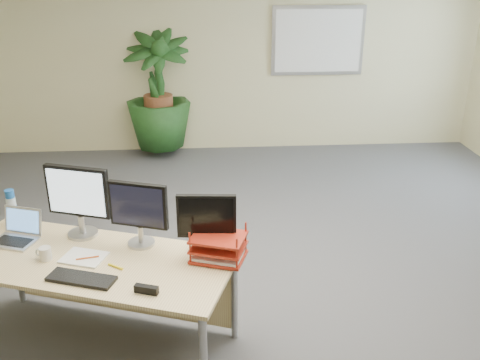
{
  "coord_description": "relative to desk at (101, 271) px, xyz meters",
  "views": [
    {
      "loc": [
        -0.42,
        -3.55,
        2.62
      ],
      "look_at": [
        -0.15,
        0.35,
        0.99
      ],
      "focal_mm": 40.0,
      "sensor_mm": 36.0,
      "label": 1
    }
  ],
  "objects": [
    {
      "name": "laptop",
      "position": [
        -0.6,
        0.22,
        0.21
      ],
      "size": [
        0.37,
        0.34,
        0.21
      ],
      "color": "#B3B3B8",
      "rests_on": "desk"
    },
    {
      "name": "spiral_notebook",
      "position": [
        -0.08,
        -0.09,
        0.16
      ],
      "size": [
        0.34,
        0.29,
        0.01
      ],
      "primitive_type": "cube",
      "rotation": [
        0.0,
        0.0,
        -0.33
      ],
      "color": "white",
      "rests_on": "desk"
    },
    {
      "name": "floor",
      "position": [
        1.17,
        0.26,
        -0.58
      ],
      "size": [
        8.0,
        8.0,
        0.0
      ],
      "primitive_type": "plane",
      "color": "#444448",
      "rests_on": "ground"
    },
    {
      "name": "yellow_highlighter",
      "position": [
        0.15,
        -0.22,
        0.16
      ],
      "size": [
        0.11,
        0.08,
        0.02
      ],
      "primitive_type": "cylinder",
      "rotation": [
        0.0,
        1.57,
        -0.6
      ],
      "color": "yellow",
      "rests_on": "desk"
    },
    {
      "name": "stapler",
      "position": [
        0.38,
        -0.52,
        0.18
      ],
      "size": [
        0.15,
        0.09,
        0.05
      ],
      "primitive_type": "cube",
      "rotation": [
        0.0,
        0.0,
        -0.33
      ],
      "color": "black",
      "rests_on": "desk"
    },
    {
      "name": "back_wall",
      "position": [
        1.17,
        4.26,
        0.77
      ],
      "size": [
        7.0,
        0.04,
        2.7
      ],
      "primitive_type": "cube",
      "color": "beige",
      "rests_on": "floor"
    },
    {
      "name": "keyboard",
      "position": [
        -0.05,
        -0.36,
        0.17
      ],
      "size": [
        0.46,
        0.28,
        0.02
      ],
      "primitive_type": "cube",
      "rotation": [
        0.0,
        0.0,
        -0.33
      ],
      "color": "black",
      "rests_on": "desk"
    },
    {
      "name": "floor_plant",
      "position": [
        0.14,
        3.96,
        0.17
      ],
      "size": [
        0.86,
        0.86,
        1.5
      ],
      "primitive_type": "imported",
      "rotation": [
        0.0,
        0.0,
        -0.02
      ],
      "color": "#183C16",
      "rests_on": "floor"
    },
    {
      "name": "desk",
      "position": [
        0.0,
        0.0,
        0.0
      ],
      "size": [
        2.08,
        1.38,
        0.74
      ],
      "color": "tan",
      "rests_on": "floor"
    },
    {
      "name": "coffee_mug",
      "position": [
        -0.34,
        -0.08,
        0.2
      ],
      "size": [
        0.12,
        0.08,
        0.09
      ],
      "color": "silver",
      "rests_on": "desk"
    },
    {
      "name": "monitor_left",
      "position": [
        -0.16,
        0.25,
        0.46
      ],
      "size": [
        0.47,
        0.22,
        0.53
      ],
      "color": "#A2A2A6",
      "rests_on": "desk"
    },
    {
      "name": "whiteboard",
      "position": [
        2.37,
        4.23,
        0.97
      ],
      "size": [
        1.3,
        0.04,
        0.95
      ],
      "color": "#B2B2B7",
      "rests_on": "back_wall"
    },
    {
      "name": "letter_tray",
      "position": [
        0.83,
        -0.16,
        0.23
      ],
      "size": [
        0.42,
        0.36,
        0.16
      ],
      "color": "#9E2313",
      "rests_on": "desk"
    },
    {
      "name": "monitor_right",
      "position": [
        0.29,
        0.08,
        0.43
      ],
      "size": [
        0.41,
        0.19,
        0.47
      ],
      "color": "#A2A2A6",
      "rests_on": "desk"
    },
    {
      "name": "orange_pen",
      "position": [
        -0.05,
        -0.11,
        0.17
      ],
      "size": [
        0.15,
        0.04,
        0.01
      ],
      "primitive_type": "cylinder",
      "rotation": [
        0.0,
        1.57,
        0.21
      ],
      "color": "#D25517",
      "rests_on": "spiral_notebook"
    },
    {
      "name": "water_bottle",
      "position": [
        -0.71,
        0.46,
        0.29
      ],
      "size": [
        0.07,
        0.07,
        0.28
      ],
      "color": "#AEBFCC",
      "rests_on": "desk"
    },
    {
      "name": "monitor_dark",
      "position": [
        0.75,
        -0.09,
        0.41
      ],
      "size": [
        0.4,
        0.18,
        0.44
      ],
      "color": "#A2A2A6",
      "rests_on": "desk"
    }
  ]
}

